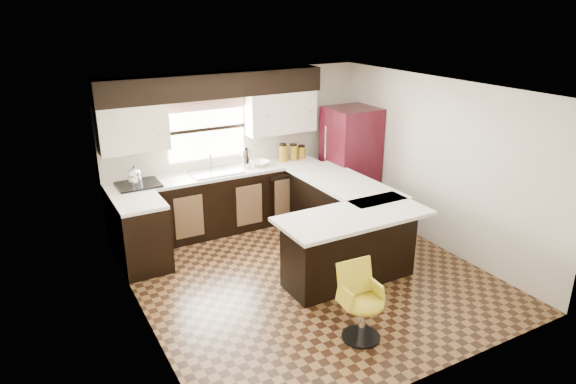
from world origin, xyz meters
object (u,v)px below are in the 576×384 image
peninsula_long (340,214)px  refrigerator (350,162)px  peninsula_return (349,248)px  bar_chair (363,304)px

peninsula_long → refrigerator: size_ratio=1.09×
peninsula_return → refrigerator: (1.32, 1.86, 0.44)m
peninsula_long → bar_chair: peninsula_long is taller
refrigerator → bar_chair: (-1.91, -2.92, -0.47)m
peninsula_return → bar_chair: bearing=-119.0°
bar_chair → peninsula_return: bearing=63.9°
refrigerator → bar_chair: size_ratio=2.14×
bar_chair → refrigerator: bearing=59.8°
peninsula_return → bar_chair: size_ratio=1.98×
peninsula_long → peninsula_return: same height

